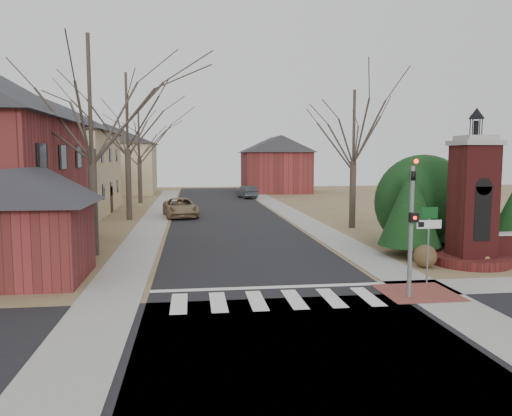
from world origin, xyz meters
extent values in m
plane|color=brown|center=(0.00, 0.00, 0.00)|extent=(120.00, 120.00, 0.00)
cube|color=black|center=(0.00, 22.00, 0.01)|extent=(8.00, 70.00, 0.01)
cube|color=black|center=(0.00, -3.00, 0.01)|extent=(120.00, 8.00, 0.01)
cube|color=silver|center=(0.00, 0.80, 0.01)|extent=(8.00, 2.20, 0.02)
cube|color=silver|center=(0.00, 2.30, 0.01)|extent=(8.00, 0.35, 0.02)
cube|color=gray|center=(5.20, 22.00, 0.01)|extent=(2.00, 60.00, 0.02)
cube|color=gray|center=(-5.20, 22.00, 0.01)|extent=(2.00, 60.00, 0.02)
cube|color=brown|center=(4.80, 1.00, 0.01)|extent=(2.40, 2.40, 0.02)
cylinder|color=slate|center=(4.30, 0.60, 2.10)|extent=(0.14, 0.14, 4.20)
imported|color=black|center=(4.30, 0.60, 4.05)|extent=(0.15, 0.18, 0.90)
sphere|color=#FF0C05|center=(4.30, 0.38, 4.35)|extent=(0.14, 0.14, 0.14)
cube|color=black|center=(4.30, 0.42, 2.60)|extent=(0.28, 0.16, 0.30)
sphere|color=#FF0C05|center=(4.30, 0.33, 2.60)|extent=(0.11, 0.11, 0.11)
cylinder|color=slate|center=(5.60, 2.00, 1.30)|extent=(0.06, 0.06, 2.60)
cube|color=silver|center=(5.60, 1.98, 2.15)|extent=(0.90, 0.03, 0.30)
cube|color=black|center=(5.30, 1.97, 2.15)|extent=(0.22, 0.02, 0.18)
cube|color=#0E4419|center=(5.60, 1.98, 2.55)|extent=(0.60, 0.03, 0.40)
cylinder|color=maroon|center=(9.00, 5.00, 0.18)|extent=(3.20, 3.20, 0.36)
cube|color=maroon|center=(9.00, 5.00, 2.50)|extent=(1.50, 1.50, 5.00)
cube|color=black|center=(9.00, 4.28, 2.20)|extent=(0.70, 0.10, 2.20)
cube|color=gray|center=(9.00, 5.00, 5.05)|extent=(1.70, 1.70, 0.20)
cube|color=gray|center=(9.00, 5.00, 5.25)|extent=(1.30, 1.30, 0.20)
cylinder|color=black|center=(9.00, 5.00, 5.65)|extent=(0.20, 0.20, 0.60)
cone|color=black|center=(9.00, 5.00, 6.25)|extent=(0.64, 0.64, 0.45)
cube|color=beige|center=(-13.50, 27.00, 3.20)|extent=(9.00, 12.00, 6.40)
cube|color=beige|center=(-16.02, 24.60, 7.53)|extent=(0.75, 0.75, 3.50)
cube|color=maroon|center=(-8.50, 4.50, 1.40)|extent=(4.00, 4.00, 2.80)
cube|color=beige|center=(-12.00, 48.00, 3.00)|extent=(10.00, 8.00, 6.00)
cube|color=beige|center=(-14.80, 46.40, 6.99)|extent=(0.75, 0.75, 3.08)
cube|color=maroon|center=(8.00, 48.00, 2.50)|extent=(8.00, 8.00, 5.00)
cube|color=maroon|center=(5.76, 46.40, 5.90)|extent=(0.75, 0.75, 2.80)
cylinder|color=#473D33|center=(7.20, 7.00, 0.25)|extent=(0.20, 0.20, 0.50)
cone|color=black|center=(7.20, 7.00, 2.30)|extent=(2.80, 2.80, 3.60)
cylinder|color=#473D33|center=(10.50, 8.20, 0.25)|extent=(0.20, 0.20, 0.50)
cone|color=black|center=(10.50, 8.20, 2.60)|extent=(3.40, 3.40, 4.20)
sphere|color=black|center=(9.00, 9.50, 2.40)|extent=(4.80, 4.80, 4.80)
cylinder|color=#473D33|center=(-7.00, 9.00, 2.42)|extent=(0.40, 0.40, 4.83)
cylinder|color=#473D33|center=(-7.00, 22.00, 2.52)|extent=(0.40, 0.40, 5.04)
cylinder|color=#473D33|center=(-7.50, 35.00, 2.21)|extent=(0.40, 0.40, 4.41)
cylinder|color=#473D33|center=(7.50, 16.00, 2.10)|extent=(0.40, 0.40, 4.20)
imported|color=olive|center=(-3.40, 23.18, 0.70)|extent=(2.96, 5.29, 1.40)
imported|color=#33373B|center=(3.40, 39.40, 0.67)|extent=(2.03, 4.24, 1.34)
sphere|color=brown|center=(6.80, 4.60, 0.47)|extent=(0.94, 0.94, 0.94)
sphere|color=brown|center=(9.30, 4.60, 0.37)|extent=(0.74, 0.74, 0.74)
camera|label=1|loc=(-2.58, -14.25, 4.49)|focal=35.00mm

